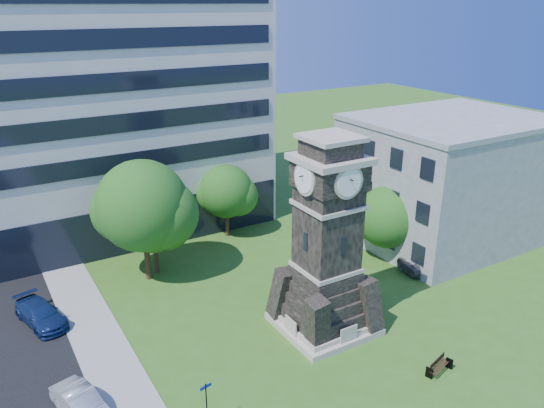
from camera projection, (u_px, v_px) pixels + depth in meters
ground at (302, 359)px, 30.16m from camera, size 160.00×160.00×0.00m
sidewalk at (111, 365)px, 29.60m from camera, size 3.00×70.00×0.06m
clock_tower at (327, 250)px, 31.32m from camera, size 5.40×5.40×12.22m
office_tall at (101, 63)px, 44.26m from camera, size 26.20×15.11×28.60m
office_low at (447, 178)px, 44.31m from camera, size 15.20×12.20×10.40m
car_street_mid at (82, 404)px, 25.82m from camera, size 2.50×4.32×1.35m
car_street_north at (41, 314)px, 33.29m from camera, size 3.04×4.99×1.35m
car_east_lot at (431, 261)px, 40.06m from camera, size 5.33×3.01×1.40m
park_bench at (439, 366)px, 28.91m from camera, size 1.64×0.44×0.85m
street_sign at (206, 401)px, 24.68m from camera, size 0.62×0.06×2.60m
tree_nw at (144, 209)px, 37.05m from camera, size 7.18×6.52×8.99m
tree_nc at (154, 224)px, 38.46m from camera, size 4.98×4.53×6.38m
tree_ne at (227, 193)px, 44.75m from camera, size 5.00×4.55×6.37m
tree_east at (388, 218)px, 40.75m from camera, size 5.30×4.82×5.99m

